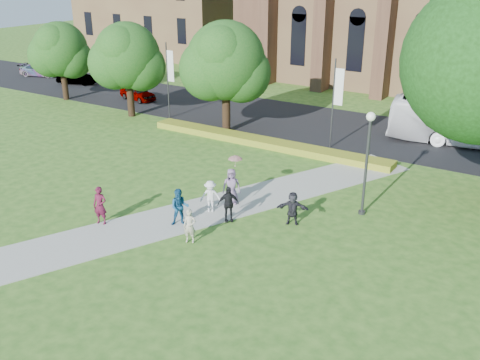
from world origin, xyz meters
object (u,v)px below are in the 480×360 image
Objects in this scene: streetlamp at (368,152)px; car_1 at (77,78)px; tour_coach at (475,123)px; pedestrian_0 at (100,206)px; car_2 at (40,70)px; car_0 at (138,93)px.

streetlamp reaches higher than car_1.
streetlamp is 1.30× the size of car_1.
tour_coach is 38.22m from car_1.
car_1 is 2.15× the size of pedestrian_0.
car_2 is at bearing 161.31° from streetlamp.
tour_coach reaches higher than car_0.
tour_coach is at bearing -108.71° from car_1.
streetlamp reaches higher than car_0.
car_2 is at bearing 93.74° from car_0.
car_2 is at bearing 128.25° from pedestrian_0.
car_0 is at bearing 84.10° from tour_coach.
streetlamp reaches higher than pedestrian_0.
pedestrian_0 is at bearing -149.78° from car_1.
tour_coach is at bearing -107.21° from car_2.
car_2 is 2.41× the size of pedestrian_0.
car_1 is 33.27m from pedestrian_0.
car_0 reaches higher than car_1.
car_2 is (-44.96, 0.04, -0.92)m from tour_coach.
tour_coach is 6.05× the size of pedestrian_0.
car_0 reaches higher than car_2.
pedestrian_0 is (-10.18, -7.79, -2.32)m from streetlamp.
streetlamp is 44.88m from car_2.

